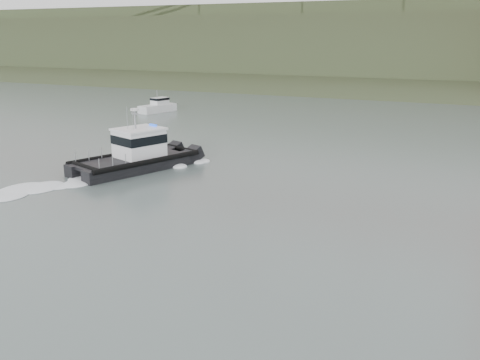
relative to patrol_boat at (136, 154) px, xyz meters
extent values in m
plane|color=#4C5B58|center=(11.46, -14.49, -1.29)|extent=(400.00, 400.00, 0.00)
cube|color=#314225|center=(11.46, 77.51, -1.29)|extent=(500.00, 44.72, 16.25)
cube|color=#314225|center=(11.46, 105.51, 4.71)|extent=(500.00, 70.00, 18.00)
cube|color=#314225|center=(11.46, 130.51, 9.71)|extent=(500.00, 60.00, 16.00)
cube|color=black|center=(-1.28, 0.28, -0.88)|extent=(4.69, 10.40, 1.15)
cube|color=black|center=(1.17, -0.58, -0.88)|extent=(4.69, 10.40, 1.15)
cube|color=black|center=(-0.21, -0.60, -0.42)|extent=(6.67, 9.90, 0.24)
cube|color=white|center=(0.11, 0.31, 0.80)|extent=(3.87, 4.23, 2.21)
cube|color=black|center=(0.11, 0.31, 1.20)|extent=(3.95, 4.30, 0.72)
cube|color=white|center=(0.11, 0.31, 1.98)|extent=(4.12, 4.47, 0.15)
cylinder|color=gray|center=(0.01, 0.03, 2.77)|extent=(0.15, 0.15, 1.73)
cylinder|color=white|center=(0.01, 0.03, 3.59)|extent=(0.67, 0.67, 0.17)
cube|color=silver|center=(-17.54, 29.18, -0.80)|extent=(3.28, 6.10, 1.16)
cube|color=silver|center=(-17.42, 29.65, 0.16)|extent=(2.06, 2.63, 1.16)
cube|color=black|center=(-17.42, 29.65, 0.55)|extent=(2.12, 2.68, 0.34)
cylinder|color=gray|center=(-17.54, 29.18, 1.23)|extent=(0.08, 0.08, 1.16)
camera|label=1|loc=(25.88, -34.90, 9.31)|focal=40.00mm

